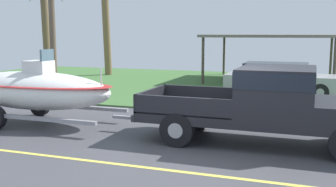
{
  "coord_description": "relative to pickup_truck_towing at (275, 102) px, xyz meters",
  "views": [
    {
      "loc": [
        2.09,
        -8.95,
        2.64
      ],
      "look_at": [
        -1.61,
        1.32,
        1.01
      ],
      "focal_mm": 43.62,
      "sensor_mm": 36.0,
      "label": 1
    }
  ],
  "objects": [
    {
      "name": "carport_awning",
      "position": [
        -1.4,
        12.92,
        1.4
      ],
      "size": [
        6.73,
        5.58,
        2.55
      ],
      "color": "#4C4238",
      "rests_on": "ground"
    },
    {
      "name": "pickup_truck_towing",
      "position": [
        0.0,
        0.0,
        0.0
      ],
      "size": [
        5.87,
        2.12,
        1.85
      ],
      "color": "black",
      "rests_on": "ground"
    },
    {
      "name": "palm_tree_mid",
      "position": [
        -11.79,
        7.53,
        3.22
      ],
      "size": [
        2.78,
        3.05,
        5.67
      ],
      "color": "brown",
      "rests_on": "ground"
    },
    {
      "name": "parked_sedan_near",
      "position": [
        -0.52,
        8.11,
        -0.36
      ],
      "size": [
        4.62,
        1.88,
        1.38
      ],
      "color": "#99999E",
      "rests_on": "ground"
    },
    {
      "name": "ground",
      "position": [
        -1.25,
        7.59,
        -1.04
      ],
      "size": [
        36.0,
        22.0,
        0.11
      ],
      "color": "#424247"
    },
    {
      "name": "boat_on_trailer",
      "position": [
        -6.9,
        -0.0,
        -0.04
      ],
      "size": [
        6.34,
        2.19,
        2.18
      ],
      "color": "gray",
      "rests_on": "ground"
    }
  ]
}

